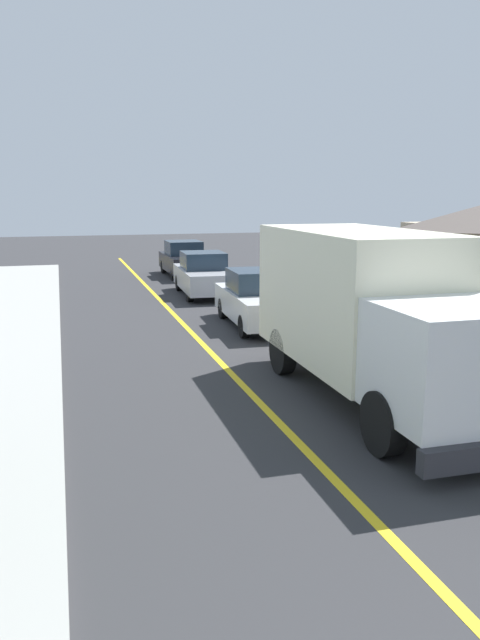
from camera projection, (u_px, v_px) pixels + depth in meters
The scene contains 5 objects.
centre_line_yellow at pixel (260, 403), 11.80m from camera, with size 0.16×56.00×0.01m, color gold.
box_truck at pixel (370, 308), 11.84m from camera, with size 2.47×7.20×3.20m.
parked_car_near at pixel (258, 300), 18.58m from camera, with size 2.01×4.48×1.67m.
parked_car_mid at pixel (204, 275), 24.21m from camera, with size 1.99×4.48×1.67m.
parked_car_far at pixel (184, 260), 29.83m from camera, with size 1.81×4.41×1.67m.
Camera 1 is at (-3.50, -0.69, 3.91)m, focal length 34.98 mm.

